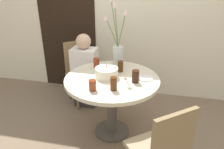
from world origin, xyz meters
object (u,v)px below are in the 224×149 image
Objects in this scene: side_plate at (145,78)px; drink_glass_0 at (114,83)px; chair_right_flank at (81,69)px; drink_glass_4 at (120,66)px; drink_glass_1 at (136,76)px; drink_glass_2 at (93,85)px; person_boy at (85,73)px; drink_glass_3 at (96,63)px; chair_far_back at (162,148)px; birthday_cake at (107,73)px; flower_vase at (118,50)px.

drink_glass_0 is (-0.28, -0.32, 0.06)m from side_plate.
chair_right_flank is 1.19m from drink_glass_0.
drink_glass_4 is at bearing 91.51° from drink_glass_0.
drink_glass_1 is 0.46m from drink_glass_2.
person_boy is at bearing 141.74° from drink_glass_1.
chair_far_back is at bearing -50.26° from drink_glass_3.
side_plate is 1.29× the size of drink_glass_1.
drink_glass_1 reaches higher than drink_glass_3.
drink_glass_1 is 0.31m from drink_glass_4.
drink_glass_3 is at bearing -90.61° from chair_right_flank.
drink_glass_2 is 0.85× the size of drink_glass_4.
drink_glass_3 is 0.48m from person_boy.
drink_glass_1 is at bearing 34.40° from drink_glass_2.
chair_far_back is at bearing -49.09° from birthday_cake.
drink_glass_2 is 0.10× the size of person_boy.
chair_right_flank is 0.81m from flower_vase.
chair_far_back is (1.17, -1.38, 0.00)m from chair_right_flank.
chair_far_back is at bearing -61.81° from flower_vase.
person_boy is at bearing 125.30° from drink_glass_0.
drink_glass_3 is at bearing -160.74° from flower_vase.
birthday_cake is 0.30m from drink_glass_0.
drink_glass_4 is (-0.29, 0.12, 0.06)m from side_plate.
drink_glass_4 is (0.07, -0.16, -0.14)m from flower_vase.
drink_glass_0 reaches higher than drink_glass_4.
drink_glass_1 is at bearing -56.35° from flower_vase.
flower_vase is at bearing 79.81° from drink_glass_2.
person_boy reaches higher than birthday_cake.
birthday_cake is 2.28× the size of drink_glass_3.
flower_vase reaches higher than drink_glass_3.
drink_glass_1 is 0.60m from drink_glass_3.
chair_right_flank is 0.85× the size of person_boy.
drink_glass_1 is 1.01m from person_boy.
drink_glass_3 is 0.32m from drink_glass_4.
drink_glass_0 is 1.02× the size of drink_glass_1.
drink_glass_4 is at bearing 130.11° from drink_glass_1.
chair_far_back is at bearing -74.99° from side_plate.
drink_glass_1 is at bearing -129.69° from side_plate.
chair_far_back is 1.64m from person_boy.
drink_glass_2 is (-0.06, -0.32, 0.00)m from birthday_cake.
flower_vase is (-0.57, 1.06, 0.43)m from chair_far_back.
drink_glass_0 is at bearing -80.97° from chair_far_back.
flower_vase reaches higher than drink_glass_1.
chair_right_flank is 7.00× the size of drink_glass_4.
chair_far_back is 1.30m from drink_glass_3.
chair_right_flank reaches higher than drink_glass_4.
drink_glass_0 is 1.25× the size of drink_glass_3.
drink_glass_0 is at bearing -63.55° from birthday_cake.
flower_vase is at bearing -100.14° from chair_far_back.
chair_far_back is at bearing -60.79° from drink_glass_4.
drink_glass_0 is 1.26× the size of drink_glass_2.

